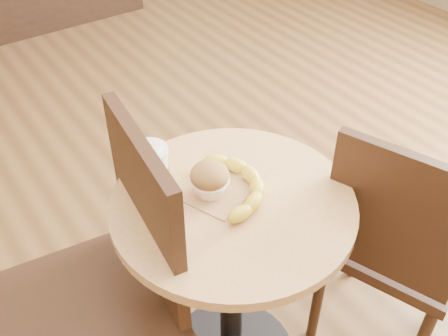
# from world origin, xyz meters

# --- Properties ---
(cafe_table) EXTENTS (0.63, 0.63, 0.75)m
(cafe_table) POSITION_xyz_m (-0.08, 0.06, 0.51)
(cafe_table) COLOR black
(cafe_table) RESTS_ON ground
(chair_left) EXTENTS (0.49, 0.49, 0.99)m
(chair_left) POSITION_xyz_m (-0.41, 0.16, 0.54)
(chair_left) COLOR #311D11
(chair_left) RESTS_ON ground
(chair_right) EXTENTS (0.51, 0.51, 0.91)m
(chair_right) POSITION_xyz_m (0.37, -0.15, 0.50)
(chair_right) COLOR #311D11
(chair_right) RESTS_ON ground
(kraft_bag) EXTENTS (0.29, 0.26, 0.00)m
(kraft_bag) POSITION_xyz_m (-0.06, 0.14, 0.75)
(kraft_bag) COLOR #AB8053
(kraft_bag) RESTS_ON cafe_table
(coffee_cup) EXTENTS (0.10, 0.10, 0.16)m
(coffee_cup) POSITION_xyz_m (-0.24, 0.19, 0.82)
(coffee_cup) COLOR silver
(coffee_cup) RESTS_ON cafe_table
(muffin) EXTENTS (0.10, 0.10, 0.09)m
(muffin) POSITION_xyz_m (-0.11, 0.12, 0.80)
(muffin) COLOR white
(muffin) RESTS_ON kraft_bag
(banana) EXTENTS (0.28, 0.32, 0.04)m
(banana) POSITION_xyz_m (-0.05, 0.09, 0.77)
(banana) COLOR gold
(banana) RESTS_ON kraft_bag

